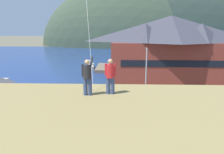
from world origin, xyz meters
name	(u,v)px	position (x,y,z in m)	size (l,w,h in m)	color
ground_plane	(97,135)	(0.00, 0.00, 0.00)	(600.00, 600.00, 0.00)	#66604C
parking_lot_pad	(101,114)	(0.00, 5.00, 0.05)	(40.00, 20.00, 0.10)	gray
bay_water	(114,56)	(0.00, 60.00, 0.01)	(360.00, 84.00, 0.03)	navy
far_hill_west_ridge	(136,45)	(12.08, 115.95, 0.00)	(114.36, 56.10, 77.80)	#3D4C38
far_hill_east_peak	(193,45)	(45.87, 115.14, 0.00)	(143.76, 53.32, 83.66)	#2D3D33
harbor_lodge	(170,47)	(11.29, 22.14, 6.36)	(22.70, 11.56, 11.90)	brown
storage_shed_waterside	(126,67)	(3.20, 21.60, 2.55)	(5.63, 6.15, 4.90)	#756B5B
wharf_dock	(103,68)	(-1.99, 33.58, 0.35)	(3.20, 10.38, 0.70)	#70604C
moored_boat_wharfside	(90,66)	(-5.22, 33.77, 0.72)	(2.44, 5.96, 2.16)	#A8A399
parked_car_mid_row_center	(206,127)	(9.70, -0.20, 1.06)	(4.28, 2.22, 1.82)	#9EA3A8
parked_car_lone_by_shed	(150,101)	(5.77, 6.86, 1.06)	(4.28, 2.21, 1.82)	slate
parked_car_front_row_silver	(141,125)	(4.00, 0.05, 1.06)	(4.29, 2.24, 1.82)	red
parked_car_mid_row_near	(36,102)	(-7.85, 5.92, 1.06)	(4.24, 2.13, 1.82)	#9EA3A8
parked_car_back_row_left	(81,99)	(-2.72, 7.33, 1.06)	(4.31, 2.27, 1.82)	silver
parked_car_front_row_red	(67,124)	(-2.75, 0.08, 1.06)	(4.35, 2.37, 1.82)	silver
parked_car_back_row_right	(194,99)	(11.24, 7.65, 1.06)	(4.24, 2.14, 1.82)	#9EA3A8
parking_light_pole	(146,70)	(5.58, 10.56, 4.13)	(0.24, 0.78, 6.99)	#ADADB2
person_kite_flyer	(87,76)	(0.51, -8.06, 7.33)	(0.53, 0.65, 1.86)	#384770
person_companion	(110,75)	(1.60, -7.81, 7.31)	(0.55, 0.40, 1.74)	#384770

